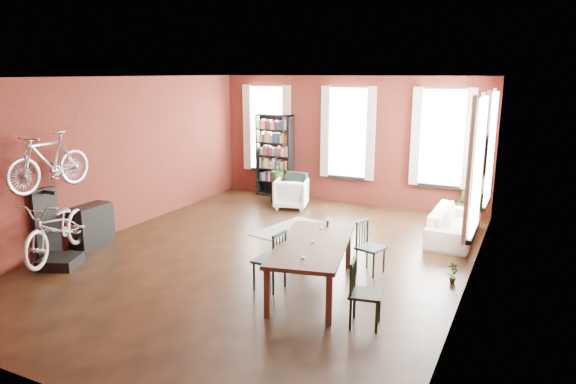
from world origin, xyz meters
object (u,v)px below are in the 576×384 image
Objects in this scene: dining_chair_a at (270,260)px; dining_chair_d at (371,248)px; bike_trainer at (60,262)px; console_table at (92,225)px; bicycle_floor at (55,201)px; cream_sofa at (454,219)px; bookshelf at (275,156)px; dining_table at (312,266)px; white_armchair at (291,192)px; dining_chair_c at (366,294)px; plant_stand at (279,191)px; dining_chair_b at (318,242)px.

dining_chair_d is (1.21, 1.31, -0.02)m from dining_chair_a.
console_table is (-0.36, 1.08, 0.31)m from bike_trainer.
bicycle_floor is (-0.02, 0.03, 1.07)m from bike_trainer.
dining_chair_a reaches higher than cream_sofa.
console_table is (-6.23, -3.50, -0.01)m from cream_sofa.
bookshelf is 2.75× the size of console_table.
console_table reaches higher than dining_table.
dining_chair_a reaches higher than white_armchair.
dining_chair_a reaches higher than dining_chair_c.
bookshelf is at bearing 81.63° from bike_trainer.
console_table reaches higher than bike_trainer.
dining_chair_a is at bearing 96.01° from white_armchair.
white_armchair is at bearing -33.06° from plant_stand.
bike_trainer is 0.76× the size of console_table.
console_table reaches higher than white_armchair.
dining_chair_b reaches higher than bike_trainer.
plant_stand is 0.30× the size of bicycle_floor.
console_table is (-5.75, 0.79, -0.05)m from dining_chair_c.
white_armchair is 4.80m from console_table.
dining_table is at bearing 165.53° from dining_chair_d.
dining_chair_d is at bearing 117.30° from white_armchair.
white_armchair is 4.07m from cream_sofa.
bookshelf is at bearing 110.28° from dining_table.
dining_chair_b is 3.21m from cream_sofa.
dining_chair_d is at bearing 76.58° from dining_chair_b.
dining_chair_d is at bearing 10.91° from console_table.
dining_chair_d is 5.04m from plant_stand.
dining_chair_b is at bearing -54.51° from bookshelf.
bookshelf reaches higher than console_table.
cream_sofa is at bearing 154.59° from dining_chair_a.
dining_chair_c reaches higher than dining_chair_d.
dining_chair_a is 1.60× the size of plant_stand.
bookshelf reaches higher than plant_stand.
dining_chair_d reaches higher than dining_chair_b.
bookshelf is 1.12× the size of bicycle_floor.
white_armchair is at bearing 49.35° from bicycle_floor.
console_table is at bearing 46.48° from white_armchair.
dining_chair_d is 0.40× the size of bookshelf.
white_armchair is (0.95, -0.95, -0.70)m from bookshelf.
dining_chair_c is at bearing -18.28° from bicycle_floor.
dining_chair_d reaches higher than bike_trainer.
dining_chair_b is at bearing 111.63° from dining_chair_d.
bicycle_floor reaches higher than plant_stand.
cream_sofa reaches higher than bike_trainer.
console_table is at bearing 166.84° from dining_table.
dining_chair_c reaches higher than dining_chair_b.
dining_chair_a is at bearing 12.04° from bike_trainer.
dining_chair_c is 6.14m from white_armchair.
dining_chair_c is 0.43× the size of cream_sofa.
dining_chair_a is 1.77m from dining_chair_c.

